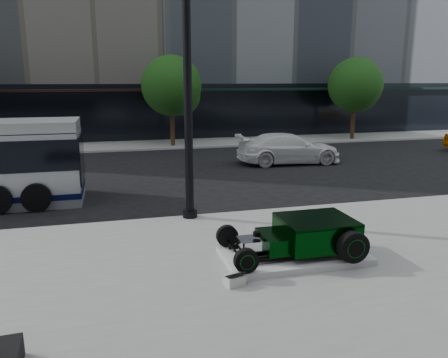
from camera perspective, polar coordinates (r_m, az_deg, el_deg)
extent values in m
plane|color=black|center=(15.92, -3.59, -2.84)|extent=(120.00, 120.00, 0.00)
cube|color=gray|center=(29.50, -8.88, 4.46)|extent=(70.00, 4.00, 0.12)
cube|color=black|center=(35.13, 12.44, 8.83)|extent=(24.00, 0.50, 4.00)
cube|color=black|center=(34.53, 13.03, 11.40)|extent=(24.00, 1.60, 0.15)
cylinder|color=black|center=(28.46, -6.75, 6.98)|extent=(0.28, 0.28, 2.60)
sphere|color=black|center=(28.32, -6.88, 12.02)|extent=(3.80, 3.80, 3.80)
sphere|color=black|center=(28.72, -5.73, 10.86)|extent=(2.60, 2.60, 2.60)
cylinder|color=black|center=(32.87, 16.49, 7.33)|extent=(0.28, 0.28, 2.60)
sphere|color=black|center=(32.75, 16.78, 11.69)|extent=(3.80, 3.80, 3.80)
sphere|color=black|center=(33.33, 17.34, 10.63)|extent=(2.60, 2.60, 2.60)
cube|color=silver|center=(10.75, 9.11, -9.79)|extent=(3.40, 1.80, 0.15)
cube|color=black|center=(10.31, 10.16, -9.80)|extent=(3.00, 0.08, 0.10)
cube|color=black|center=(11.07, 8.20, -8.10)|extent=(3.00, 0.08, 0.10)
cube|color=black|center=(10.79, 11.91, -6.84)|extent=(1.70, 1.45, 0.62)
cube|color=black|center=(10.68, 11.99, -5.18)|extent=(1.70, 1.45, 0.06)
cube|color=black|center=(10.40, 6.39, -8.09)|extent=(0.55, 1.05, 0.38)
cube|color=silver|center=(10.25, 3.47, -8.67)|extent=(0.55, 0.55, 0.34)
cylinder|color=black|center=(10.20, 4.30, -7.17)|extent=(0.18, 0.18, 0.10)
cylinder|color=black|center=(10.19, 1.57, -9.49)|extent=(0.06, 1.55, 0.06)
cylinder|color=black|center=(10.36, 16.50, -8.49)|extent=(0.72, 0.24, 0.72)
cylinder|color=black|center=(10.26, 16.86, -8.73)|extent=(0.37, 0.02, 0.37)
torus|color=#0A380F|center=(10.25, 16.89, -8.75)|extent=(0.44, 0.02, 0.44)
cylinder|color=black|center=(11.75, 12.24, -5.67)|extent=(0.72, 0.24, 0.72)
cylinder|color=black|center=(11.85, 11.96, -5.49)|extent=(0.37, 0.02, 0.37)
torus|color=#0A380F|center=(11.86, 11.94, -5.47)|extent=(0.44, 0.02, 0.44)
cylinder|color=black|center=(9.47, 2.91, -10.61)|extent=(0.54, 0.16, 0.54)
cylinder|color=black|center=(9.39, 3.07, -10.81)|extent=(0.28, 0.02, 0.28)
torus|color=#0A380F|center=(9.38, 3.09, -10.84)|extent=(0.34, 0.02, 0.34)
cylinder|color=black|center=(10.85, 0.41, -7.44)|extent=(0.54, 0.16, 0.54)
cylinder|color=black|center=(10.93, 0.29, -7.29)|extent=(0.28, 0.02, 0.28)
torus|color=#0A380F|center=(10.94, 0.28, -7.27)|extent=(0.34, 0.02, 0.34)
cube|color=silver|center=(9.33, 1.37, -13.07)|extent=(0.46, 0.39, 0.22)
cube|color=black|center=(9.27, 1.38, -12.37)|extent=(0.46, 0.37, 0.15)
cylinder|color=black|center=(13.04, -4.78, 12.64)|extent=(0.25, 0.25, 8.29)
cylinder|color=black|center=(13.67, -4.46, -4.55)|extent=(0.46, 0.46, 0.21)
cube|color=black|center=(16.66, -18.12, 2.71)|extent=(0.06, 2.30, 1.70)
cylinder|color=black|center=(18.47, -25.82, -0.38)|extent=(0.96, 0.28, 0.96)
cylinder|color=black|center=(15.77, -23.28, -2.24)|extent=(0.96, 0.28, 0.96)
cylinder|color=black|center=(18.27, -22.14, -0.17)|extent=(0.96, 0.28, 0.96)
imported|color=white|center=(23.09, 8.46, 3.98)|extent=(5.53, 2.51, 1.57)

